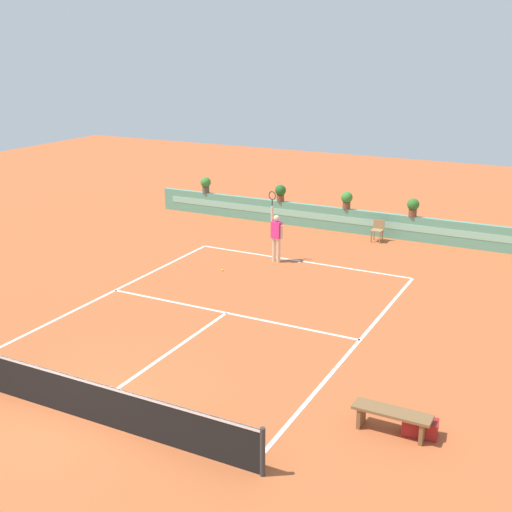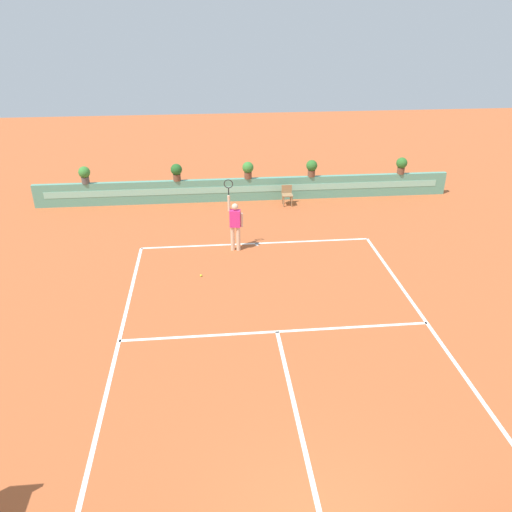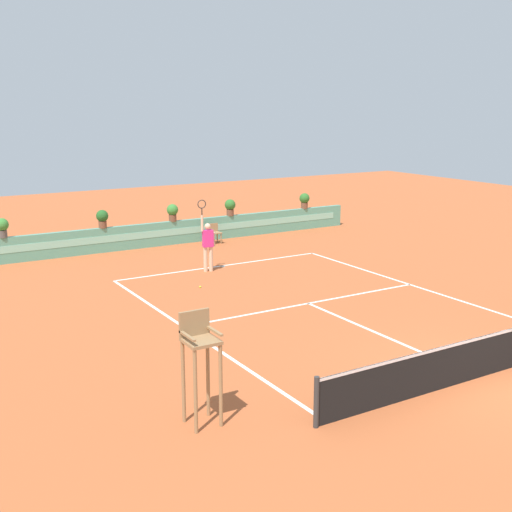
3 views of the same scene
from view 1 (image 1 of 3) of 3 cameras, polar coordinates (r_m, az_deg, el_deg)
name	(u,v)px [view 1 (image 1 of 3)]	position (r m, az deg, el deg)	size (l,w,h in m)	color
ground_plane	(220,318)	(19.27, -3.16, -5.32)	(60.00, 60.00, 0.00)	#B2562D
court_lines	(232,309)	(19.85, -2.11, -4.59)	(8.32, 11.94, 0.01)	white
net	(75,395)	(14.73, -15.27, -11.47)	(8.92, 0.10, 1.00)	#333333
back_wall_barrier	(344,220)	(28.09, 7.57, 3.08)	(18.00, 0.21, 1.00)	#599E84
ball_kid_chair	(378,230)	(26.92, 10.43, 2.25)	(0.44, 0.44, 0.85)	#99754C
bench_courtside	(392,416)	(14.04, 11.61, -13.36)	(1.60, 0.44, 0.51)	brown
gear_bag	(420,427)	(14.19, 13.94, -14.11)	(0.70, 0.36, 0.36)	maroon
tennis_player	(276,234)	(23.81, 1.76, 1.92)	(0.61, 0.28, 2.58)	beige
tennis_ball_near_baseline	(222,270)	(23.13, -2.92, -1.22)	(0.07, 0.07, 0.07)	#CCE033
potted_plant_far_left	(206,184)	(30.74, -4.35, 6.21)	(0.48, 0.48, 0.72)	#514C47
potted_plant_centre	(347,199)	(27.85, 7.81, 4.88)	(0.48, 0.48, 0.72)	brown
potted_plant_left	(280,192)	(28.97, 2.12, 5.53)	(0.48, 0.48, 0.72)	brown
potted_plant_right	(413,206)	(27.08, 13.36, 4.19)	(0.48, 0.48, 0.72)	brown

